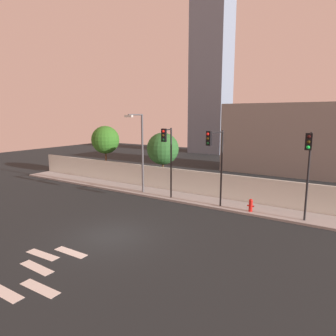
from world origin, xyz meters
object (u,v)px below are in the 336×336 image
traffic_light_right (167,148)px  traffic_light_left (215,152)px  street_lamp_curbside (140,146)px  traffic_light_center (308,158)px  fire_hydrant (251,205)px  roadside_tree_midleft (163,149)px  roadside_tree_leftmost (105,140)px

traffic_light_right → traffic_light_left: bearing=-0.4°
traffic_light_left → street_lamp_curbside: bearing=174.8°
street_lamp_curbside → traffic_light_left: bearing=-5.2°
traffic_light_left → traffic_light_center: 5.46m
fire_hydrant → traffic_light_left: bearing=-164.9°
street_lamp_curbside → fire_hydrant: 9.35m
traffic_light_center → traffic_light_left: bearing=-179.1°
traffic_light_right → roadside_tree_midleft: (-2.97, 3.86, -0.57)m
traffic_light_right → roadside_tree_midleft: bearing=127.6°
roadside_tree_leftmost → roadside_tree_midleft: (6.80, 0.00, -0.47)m
street_lamp_curbside → roadside_tree_midleft: (-0.12, 3.29, -0.52)m
roadside_tree_leftmost → roadside_tree_midleft: 6.81m
traffic_light_left → street_lamp_curbside: (-6.50, 0.60, -0.01)m
street_lamp_curbside → roadside_tree_midleft: street_lamp_curbside is taller
traffic_light_right → fire_hydrant: traffic_light_right is taller
traffic_light_center → street_lamp_curbside: size_ratio=0.84×
traffic_light_right → roadside_tree_midleft: size_ratio=1.09×
traffic_light_right → fire_hydrant: bearing=5.7°
traffic_light_center → street_lamp_curbside: street_lamp_curbside is taller
traffic_light_left → roadside_tree_midleft: (-6.61, 3.89, -0.52)m
traffic_light_left → street_lamp_curbside: 6.52m
traffic_light_right → roadside_tree_leftmost: size_ratio=1.00×
street_lamp_curbside → fire_hydrant: bearing=0.1°
roadside_tree_leftmost → street_lamp_curbside: bearing=-25.5°
traffic_light_right → roadside_tree_leftmost: (-9.77, 3.86, -0.10)m
traffic_light_center → fire_hydrant: bearing=170.7°
fire_hydrant → roadside_tree_midleft: size_ratio=0.17×
traffic_light_right → roadside_tree_midleft: 4.91m
traffic_light_left → roadside_tree_midleft: size_ratio=1.08×
traffic_light_left → traffic_light_center: size_ratio=0.99×
traffic_light_center → fire_hydrant: 4.60m
traffic_light_right → street_lamp_curbside: street_lamp_curbside is taller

